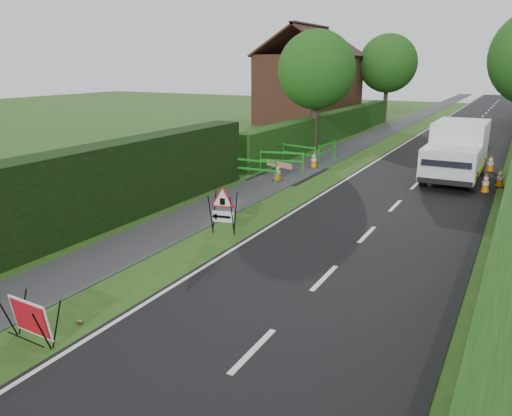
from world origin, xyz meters
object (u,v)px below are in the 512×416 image
at_px(red_rect_sign, 30,319).
at_px(triangle_sign, 221,207).
at_px(works_van, 457,150).
at_px(hatchback_car, 469,132).

bearing_deg(red_rect_sign, triangle_sign, 93.59).
height_order(triangle_sign, works_van, works_van).
distance_m(red_rect_sign, hatchback_car, 29.50).
bearing_deg(triangle_sign, works_van, 52.89).
bearing_deg(works_van, red_rect_sign, -105.35).
bearing_deg(triangle_sign, red_rect_sign, -100.78).
bearing_deg(red_rect_sign, works_van, 76.64).
bearing_deg(works_van, hatchback_car, 93.45).
bearing_deg(hatchback_car, red_rect_sign, -105.77).
distance_m(works_van, hatchback_car, 11.75).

